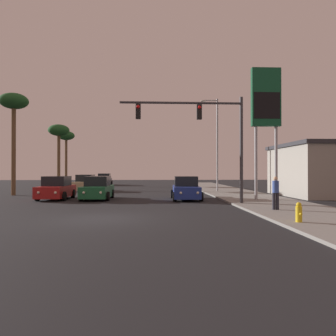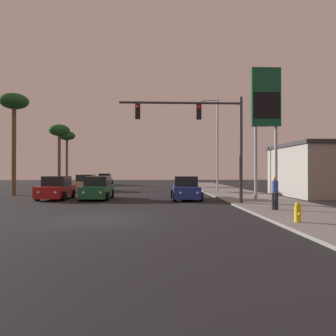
{
  "view_description": "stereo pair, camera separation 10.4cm",
  "coord_description": "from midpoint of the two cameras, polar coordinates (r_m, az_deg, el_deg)",
  "views": [
    {
      "loc": [
        2.17,
        -14.28,
        2.08
      ],
      "look_at": [
        3.49,
        13.12,
        2.31
      ],
      "focal_mm": 35.0,
      "sensor_mm": 36.0,
      "label": 1
    },
    {
      "loc": [
        2.27,
        -14.29,
        2.08
      ],
      "look_at": [
        3.49,
        13.12,
        2.31
      ],
      "focal_mm": 35.0,
      "sensor_mm": 36.0,
      "label": 2
    }
  ],
  "objects": [
    {
      "name": "palm_tree_mid",
      "position": [
        40.02,
        -18.56,
        5.76
      ],
      "size": [
        2.4,
        2.4,
        7.42
      ],
      "color": "brown",
      "rests_on": "ground"
    },
    {
      "name": "gas_station_sign",
      "position": [
        23.76,
        16.57,
        10.55
      ],
      "size": [
        2.0,
        0.42,
        9.0
      ],
      "color": "#99999E",
      "rests_on": "sidewalk_right"
    },
    {
      "name": "palm_tree_far",
      "position": [
        50.12,
        -17.37,
        4.96
      ],
      "size": [
        2.4,
        2.4,
        7.86
      ],
      "color": "brown",
      "rests_on": "ground"
    },
    {
      "name": "sidewalk_right",
      "position": [
        25.43,
        13.93,
        -5.02
      ],
      "size": [
        5.0,
        60.0,
        0.12
      ],
      "color": "gray",
      "rests_on": "ground"
    },
    {
      "name": "car_blue",
      "position": [
        23.64,
        3.01,
        -3.68
      ],
      "size": [
        2.04,
        4.34,
        1.68
      ],
      "rotation": [
        0.0,
        0.0,
        3.1
      ],
      "color": "navy",
      "rests_on": "ground"
    },
    {
      "name": "car_tan",
      "position": [
        34.59,
        -14.3,
        -2.65
      ],
      "size": [
        2.04,
        4.32,
        1.68
      ],
      "rotation": [
        0.0,
        0.0,
        3.14
      ],
      "color": "tan",
      "rests_on": "ground"
    },
    {
      "name": "ground_plane",
      "position": [
        14.6,
        -11.61,
        -8.66
      ],
      "size": [
        120.0,
        120.0,
        0.0
      ],
      "primitive_type": "plane",
      "color": "black"
    },
    {
      "name": "fire_hydrant",
      "position": [
        13.53,
        21.63,
        -7.21
      ],
      "size": [
        0.24,
        0.34,
        0.76
      ],
      "color": "gold",
      "rests_on": "sidewalk_right"
    },
    {
      "name": "pedestrian_on_sidewalk",
      "position": [
        17.38,
        18.07,
        -3.91
      ],
      "size": [
        0.34,
        0.32,
        1.67
      ],
      "color": "#23232D",
      "rests_on": "sidewalk_right"
    },
    {
      "name": "car_grey",
      "position": [
        48.5,
        -11.1,
        -2.03
      ],
      "size": [
        2.04,
        4.33,
        1.68
      ],
      "rotation": [
        0.0,
        0.0,
        3.16
      ],
      "color": "slate",
      "rests_on": "ground"
    },
    {
      "name": "car_red",
      "position": [
        25.26,
        -18.98,
        -3.45
      ],
      "size": [
        2.04,
        4.33,
        1.68
      ],
      "rotation": [
        0.0,
        0.0,
        3.11
      ],
      "color": "maroon",
      "rests_on": "ground"
    },
    {
      "name": "palm_tree_near",
      "position": [
        31.12,
        -25.37,
        9.62
      ],
      "size": [
        2.4,
        2.4,
        8.66
      ],
      "color": "brown",
      "rests_on": "ground"
    },
    {
      "name": "car_green",
      "position": [
        24.37,
        -12.28,
        -3.57
      ],
      "size": [
        2.04,
        4.34,
        1.68
      ],
      "rotation": [
        0.0,
        0.0,
        3.11
      ],
      "color": "#195933",
      "rests_on": "ground"
    },
    {
      "name": "traffic_light_mast",
      "position": [
        20.28,
        6.56,
        7.06
      ],
      "size": [
        7.54,
        0.36,
        6.5
      ],
      "color": "#38383D",
      "rests_on": "sidewalk_right"
    },
    {
      "name": "street_lamp",
      "position": [
        32.48,
        8.26,
        4.89
      ],
      "size": [
        1.74,
        0.24,
        9.0
      ],
      "color": "#99999E",
      "rests_on": "sidewalk_right"
    }
  ]
}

